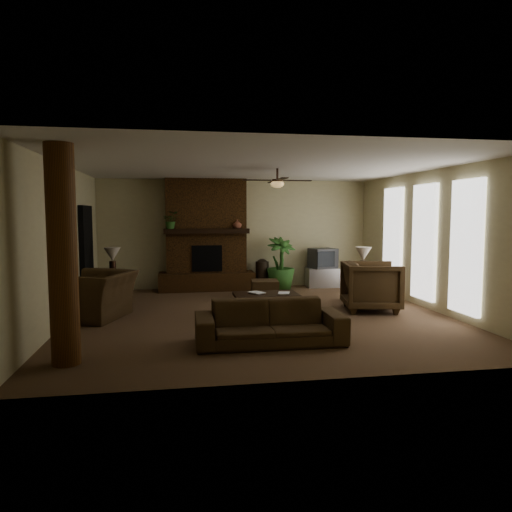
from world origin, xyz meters
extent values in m
plane|color=brown|center=(0.00, 0.00, 0.00)|extent=(7.00, 7.00, 0.00)
plane|color=silver|center=(0.00, 0.00, 2.80)|extent=(7.00, 7.00, 0.00)
plane|color=beige|center=(0.00, 3.50, 1.40)|extent=(7.00, 0.00, 7.00)
plane|color=beige|center=(0.00, -3.50, 1.40)|extent=(7.00, 0.00, 7.00)
plane|color=beige|center=(-3.50, 0.00, 1.40)|extent=(0.00, 7.00, 7.00)
plane|color=beige|center=(3.50, 0.00, 1.40)|extent=(0.00, 7.00, 7.00)
cube|color=#523115|center=(-0.80, 3.25, 1.40)|extent=(2.00, 0.50, 2.80)
cube|color=#523115|center=(-0.80, 3.15, 0.23)|extent=(2.40, 0.70, 0.45)
cube|color=black|center=(-0.80, 2.99, 0.82)|extent=(0.75, 0.04, 0.65)
cube|color=black|center=(-0.80, 2.97, 1.50)|extent=(2.10, 0.28, 0.12)
cube|color=white|center=(3.45, 1.60, 1.35)|extent=(0.08, 0.85, 2.35)
cube|color=white|center=(3.45, 0.20, 1.35)|extent=(0.08, 0.85, 2.35)
cube|color=white|center=(3.45, -1.20, 1.35)|extent=(0.08, 0.85, 2.35)
cylinder|color=#5B3516|center=(-2.95, -2.40, 1.40)|extent=(0.36, 0.36, 2.80)
cube|color=black|center=(-3.44, 1.80, 1.05)|extent=(0.10, 1.00, 2.10)
cylinder|color=#301D15|center=(0.40, 0.30, 2.68)|extent=(0.04, 0.04, 0.24)
cylinder|color=#301D15|center=(0.40, 0.30, 2.56)|extent=(0.20, 0.20, 0.06)
ellipsoid|color=#F2BF72|center=(0.40, 0.30, 2.50)|extent=(0.26, 0.26, 0.14)
cube|color=black|center=(0.80, 0.30, 2.57)|extent=(0.55, 0.12, 0.01)
cube|color=black|center=(0.00, 0.30, 2.57)|extent=(0.55, 0.12, 0.01)
cube|color=black|center=(0.40, 0.70, 2.57)|extent=(0.12, 0.55, 0.01)
cube|color=black|center=(0.40, -0.10, 2.57)|extent=(0.12, 0.55, 0.01)
imported|color=#45321D|center=(-0.18, -1.92, 0.43)|extent=(2.21, 0.67, 0.86)
imported|color=#45321D|center=(-3.02, 0.26, 0.58)|extent=(1.25, 1.53, 1.15)
imported|color=#45321D|center=(2.28, 0.08, 0.54)|extent=(1.16, 1.21, 1.08)
cube|color=black|center=(0.11, -0.05, 0.40)|extent=(1.20, 0.70, 0.06)
cube|color=black|center=(-0.39, -0.30, 0.18)|extent=(0.07, 0.07, 0.37)
cube|color=black|center=(0.61, -0.30, 0.18)|extent=(0.07, 0.07, 0.37)
cube|color=black|center=(-0.39, 0.20, 0.18)|extent=(0.07, 0.07, 0.37)
cube|color=black|center=(0.61, 0.20, 0.18)|extent=(0.07, 0.07, 0.37)
cube|color=#45321D|center=(0.45, 1.86, 0.20)|extent=(0.66, 0.66, 0.40)
cube|color=#B7B7B9|center=(2.25, 3.15, 0.25)|extent=(0.87, 0.53, 0.50)
cube|color=#39393B|center=(2.26, 3.15, 0.76)|extent=(0.76, 0.65, 0.52)
cube|color=black|center=(2.26, 2.88, 0.76)|extent=(0.51, 0.16, 0.40)
cylinder|color=black|center=(0.63, 3.15, 0.35)|extent=(0.34, 0.34, 0.70)
sphere|color=black|center=(0.63, 3.15, 0.60)|extent=(0.34, 0.34, 0.34)
imported|color=#316026|center=(1.06, 2.93, 0.37)|extent=(1.16, 1.51, 0.75)
cube|color=black|center=(-2.91, 1.84, 0.28)|extent=(0.62, 0.62, 0.55)
cylinder|color=#301D15|center=(-2.92, 1.89, 0.73)|extent=(0.17, 0.17, 0.35)
cone|color=beige|center=(-2.92, 1.89, 1.05)|extent=(0.45, 0.45, 0.30)
cube|color=black|center=(2.56, 1.06, 0.28)|extent=(0.65, 0.65, 0.55)
cylinder|color=#301D15|center=(2.51, 1.07, 0.73)|extent=(0.17, 0.17, 0.35)
cone|color=beige|center=(2.51, 1.07, 1.05)|extent=(0.43, 0.43, 0.30)
imported|color=#316026|center=(-1.67, 2.93, 1.72)|extent=(0.38, 0.43, 0.33)
imported|color=brown|center=(-0.04, 2.99, 1.67)|extent=(0.23, 0.24, 0.22)
imported|color=#999999|center=(-0.15, -0.09, 0.57)|extent=(0.20, 0.14, 0.29)
imported|color=#999999|center=(0.33, -0.12, 0.58)|extent=(0.21, 0.08, 0.29)
camera|label=1|loc=(-1.52, -8.54, 1.93)|focal=32.56mm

